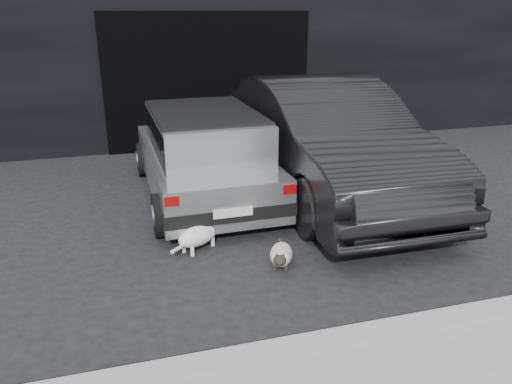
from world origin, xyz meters
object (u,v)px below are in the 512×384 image
object	(u,v)px
cat_siamese	(281,255)
cat_white	(201,233)
silver_hatchback	(204,150)
second_car	(325,139)

from	to	relation	value
cat_siamese	cat_white	distance (m)	1.01
cat_siamese	cat_white	world-z (taller)	cat_white
cat_white	silver_hatchback	bearing A→B (deg)	133.01
second_car	cat_siamese	xyz separation A→B (m)	(-1.35, -2.02, -0.72)
silver_hatchback	cat_white	bearing A→B (deg)	-103.13
second_car	cat_white	world-z (taller)	second_car
cat_siamese	silver_hatchback	bearing A→B (deg)	-57.68
silver_hatchback	cat_siamese	world-z (taller)	silver_hatchback
silver_hatchback	second_car	size ratio (longest dim) A/B	0.70
second_car	cat_siamese	size ratio (longest dim) A/B	7.29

